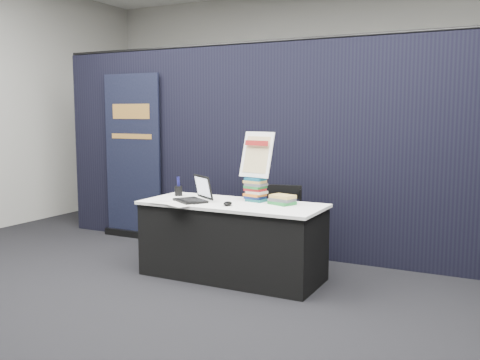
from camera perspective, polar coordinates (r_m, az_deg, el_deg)
name	(u,v)px	position (r m, az deg, el deg)	size (l,w,h in m)	color
floor	(204,293)	(4.95, -3.89, -11.97)	(8.00, 8.00, 0.00)	black
wall_back	(338,105)	(8.36, 10.41, 7.91)	(8.00, 0.02, 3.50)	#ABA9A1
drape_partition	(275,150)	(6.12, 3.77, 3.19)	(6.00, 0.08, 2.40)	black
display_table	(232,240)	(5.31, -0.84, -6.41)	(1.80, 0.75, 0.75)	black
laptop	(193,195)	(5.34, -5.07, -1.61)	(0.41, 0.43, 0.26)	black
mouse	(228,204)	(5.06, -1.32, -2.53)	(0.08, 0.12, 0.04)	black
brochure_left	(166,202)	(5.29, -7.92, -2.38)	(0.26, 0.19, 0.00)	silver
brochure_mid	(180,205)	(5.14, -6.41, -2.63)	(0.28, 0.20, 0.00)	silver
brochure_right	(178,204)	(5.19, -6.68, -2.54)	(0.27, 0.19, 0.00)	white
pen_cup	(178,191)	(5.70, -6.58, -1.16)	(0.08, 0.08, 0.10)	black
book_stack_tall	(255,190)	(5.29, 1.65, -1.03)	(0.21, 0.17, 0.23)	#165354
book_stack_short	(281,200)	(5.14, 4.41, -2.10)	(0.26, 0.22, 0.09)	#207934
info_sign	(257,155)	(5.28, 1.81, 2.68)	(0.36, 0.19, 0.47)	black
pullup_banner	(133,166)	(7.07, -11.36, 1.48)	(0.90, 0.10, 2.12)	black
stacking_chair	(279,222)	(5.69, 4.18, -4.49)	(0.47, 0.48, 0.85)	black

